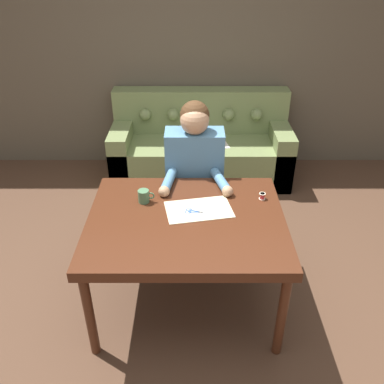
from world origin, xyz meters
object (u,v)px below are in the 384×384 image
object	(u,v)px
couch	(202,148)
thread_spool	(264,196)
scissors	(197,212)
mug	(145,196)
person	(196,176)
dining_table	(188,226)

from	to	relation	value
couch	thread_spool	xyz separation A→B (m)	(0.39, -1.65, 0.42)
scissors	mug	size ratio (longest dim) A/B	2.00
person	thread_spool	xyz separation A→B (m)	(0.47, -0.43, 0.09)
person	scissors	bearing A→B (deg)	-89.44
person	mug	distance (m)	0.60
couch	scissors	bearing A→B (deg)	-92.20
couch	scissors	distance (m)	1.86
scissors	thread_spool	bearing A→B (deg)	19.50
dining_table	scissors	size ratio (longest dim) A/B	5.68
dining_table	scissors	world-z (taller)	scissors
couch	thread_spool	distance (m)	1.75
couch	person	world-z (taller)	person
scissors	mug	distance (m)	0.38
dining_table	person	world-z (taller)	person
mug	thread_spool	size ratio (longest dim) A/B	2.51
scissors	thread_spool	size ratio (longest dim) A/B	5.01
couch	dining_table	bearing A→B (deg)	-94.05
dining_table	mug	size ratio (longest dim) A/B	11.34
mug	couch	bearing A→B (deg)	75.93
person	thread_spool	world-z (taller)	person
dining_table	mug	xyz separation A→B (m)	(-0.29, 0.19, 0.11)
couch	person	bearing A→B (deg)	-93.55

